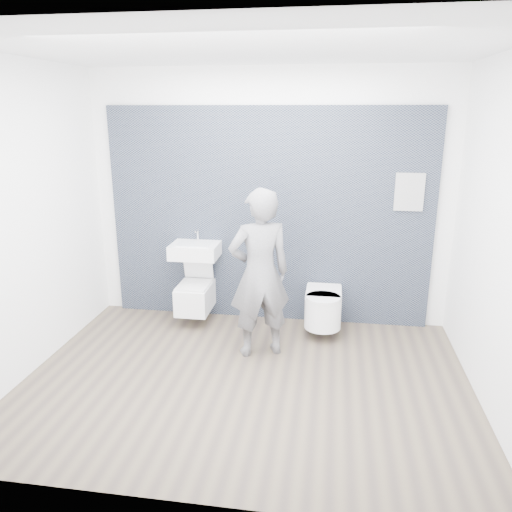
% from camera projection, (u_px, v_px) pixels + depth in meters
% --- Properties ---
extents(ground, '(4.00, 4.00, 0.00)m').
position_uv_depth(ground, '(246.00, 380.00, 4.52)').
color(ground, brown).
rests_on(ground, ground).
extents(room_shell, '(4.00, 4.00, 4.00)m').
position_uv_depth(room_shell, '(245.00, 189.00, 4.02)').
color(room_shell, white).
rests_on(room_shell, ground).
extents(tile_wall, '(3.60, 0.06, 2.40)m').
position_uv_depth(tile_wall, '(267.00, 316.00, 5.91)').
color(tile_wall, black).
rests_on(tile_wall, ground).
extents(washbasin, '(0.53, 0.40, 0.40)m').
position_uv_depth(washbasin, '(195.00, 250.00, 5.57)').
color(washbasin, white).
rests_on(washbasin, ground).
extents(toilet_square, '(0.36, 0.52, 0.69)m').
position_uv_depth(toilet_square, '(195.00, 295.00, 5.67)').
color(toilet_square, white).
rests_on(toilet_square, ground).
extents(toilet_rounded, '(0.39, 0.66, 0.35)m').
position_uv_depth(toilet_rounded, '(323.00, 307.00, 5.39)').
color(toilet_rounded, white).
rests_on(toilet_rounded, ground).
extents(info_placard, '(0.30, 0.03, 0.40)m').
position_uv_depth(info_placard, '(398.00, 326.00, 5.65)').
color(info_placard, silver).
rests_on(info_placard, ground).
extents(visitor, '(0.72, 0.61, 1.67)m').
position_uv_depth(visitor, '(260.00, 274.00, 4.80)').
color(visitor, gray).
rests_on(visitor, ground).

